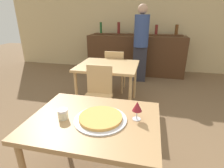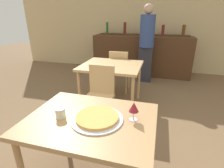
% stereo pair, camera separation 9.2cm
% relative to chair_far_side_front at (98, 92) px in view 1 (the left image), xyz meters
% --- Properties ---
extents(wall_back, '(8.00, 0.05, 2.80)m').
position_rel_chair_far_side_front_xyz_m(wall_back, '(0.29, 3.12, 0.89)').
color(wall_back, '#D1B784').
rests_on(wall_back, ground_plane).
extents(dining_table_near, '(1.06, 0.81, 0.75)m').
position_rel_chair_far_side_front_xyz_m(dining_table_near, '(0.29, -1.03, 0.15)').
color(dining_table_near, '#A87F51').
rests_on(dining_table_near, ground_plane).
extents(dining_table_far, '(1.01, 0.89, 0.76)m').
position_rel_chair_far_side_front_xyz_m(dining_table_far, '(-0.00, 0.62, 0.17)').
color(dining_table_far, tan).
rests_on(dining_table_far, ground_plane).
extents(bar_counter, '(2.60, 0.56, 1.05)m').
position_rel_chair_far_side_front_xyz_m(bar_counter, '(0.29, 2.62, 0.01)').
color(bar_counter, '#4C2D19').
rests_on(bar_counter, ground_plane).
extents(bar_back_shelf, '(2.39, 0.24, 0.33)m').
position_rel_chair_far_side_front_xyz_m(bar_back_shelf, '(0.31, 2.76, 0.60)').
color(bar_back_shelf, '#4C2D19').
rests_on(bar_back_shelf, bar_counter).
extents(chair_far_side_front, '(0.40, 0.40, 0.89)m').
position_rel_chair_far_side_front_xyz_m(chair_far_side_front, '(0.00, 0.00, 0.00)').
color(chair_far_side_front, tan).
rests_on(chair_far_side_front, ground_plane).
extents(chair_far_side_back, '(0.40, 0.40, 0.89)m').
position_rel_chair_far_side_front_xyz_m(chair_far_side_back, '(0.00, 1.23, 0.00)').
color(chair_far_side_back, tan).
rests_on(chair_far_side_back, ground_plane).
extents(pizza_tray, '(0.43, 0.43, 0.04)m').
position_rel_chair_far_side_front_xyz_m(pizza_tray, '(0.35, -1.04, 0.26)').
color(pizza_tray, silver).
rests_on(pizza_tray, dining_table_near).
extents(cheese_shaker, '(0.08, 0.08, 0.09)m').
position_rel_chair_far_side_front_xyz_m(cheese_shaker, '(0.04, -1.09, 0.28)').
color(cheese_shaker, beige).
rests_on(cheese_shaker, dining_table_near).
extents(person_standing, '(0.34, 0.34, 1.80)m').
position_rel_chair_far_side_front_xyz_m(person_standing, '(0.45, 2.04, 0.47)').
color(person_standing, '#2D2D38').
rests_on(person_standing, ground_plane).
extents(wine_glass, '(0.08, 0.08, 0.16)m').
position_rel_chair_far_side_front_xyz_m(wine_glass, '(0.63, -0.96, 0.35)').
color(wine_glass, silver).
rests_on(wine_glass, dining_table_near).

